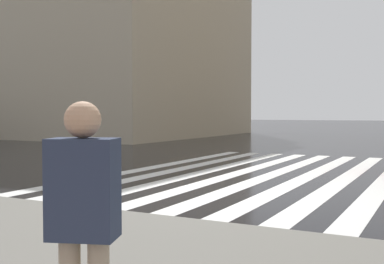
% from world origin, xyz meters
% --- Properties ---
extents(ground_plane, '(220.00, 220.00, 0.00)m').
position_xyz_m(ground_plane, '(0.00, 0.00, 0.00)').
color(ground_plane, black).
extents(zebra_crossing, '(13.00, 7.50, 0.01)m').
position_xyz_m(zebra_crossing, '(4.00, 0.54, 0.00)').
color(zebra_crossing, silver).
rests_on(zebra_crossing, ground_plane).
extents(haussmann_block_mid, '(18.52, 24.40, 20.88)m').
position_xyz_m(haussmann_block_mid, '(21.76, 23.11, 10.23)').
color(haussmann_block_mid, tan).
rests_on(haussmann_block_mid, ground_plane).
extents(pedestrian_by_billboard, '(0.36, 0.46, 1.68)m').
position_xyz_m(pedestrian_by_billboard, '(-7.24, -2.35, 1.14)').
color(pedestrian_by_billboard, '#2D3851').
rests_on(pedestrian_by_billboard, sidewalk_pavement).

